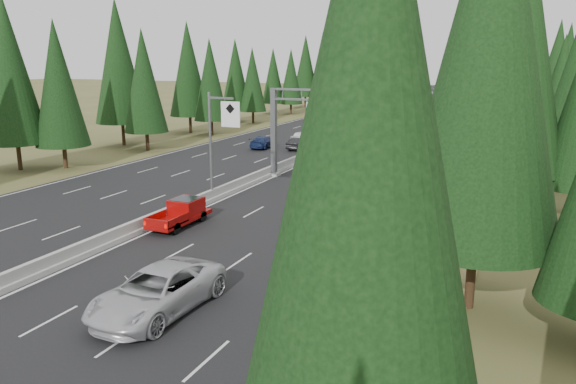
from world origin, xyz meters
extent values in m
cube|color=black|center=(0.00, 80.00, 0.04)|extent=(32.00, 260.00, 0.08)
cube|color=olive|center=(17.80, 80.00, 0.03)|extent=(3.60, 260.00, 0.06)
cube|color=#4B4C23|center=(-17.80, 80.00, 0.03)|extent=(3.60, 260.00, 0.06)
cube|color=gray|center=(0.00, 80.00, 0.23)|extent=(0.70, 260.00, 0.30)
cube|color=gray|center=(0.00, 80.00, 0.63)|extent=(0.30, 260.00, 0.60)
cube|color=slate|center=(0.35, 35.00, 3.98)|extent=(0.45, 0.45, 7.80)
cube|color=gray|center=(0.35, 35.00, 0.23)|extent=(0.90, 0.90, 0.30)
cube|color=slate|center=(16.20, 35.00, 3.98)|extent=(0.45, 0.45, 7.80)
cube|color=gray|center=(16.20, 35.00, 0.23)|extent=(0.90, 0.90, 0.30)
cube|color=slate|center=(8.28, 35.00, 7.80)|extent=(15.85, 0.35, 0.16)
cube|color=slate|center=(8.28, 35.00, 6.96)|extent=(15.85, 0.35, 0.16)
cube|color=#054C19|center=(5.00, 34.75, 5.63)|extent=(3.00, 0.10, 2.50)
cube|color=silver|center=(5.00, 34.69, 5.63)|extent=(2.85, 0.02, 2.35)
cube|color=#054C19|center=(6.00, 34.75, 7.13)|extent=(1.10, 0.10, 0.45)
cube|color=black|center=(11.50, 34.70, 6.13)|extent=(4.50, 0.40, 1.50)
cube|color=orange|center=(11.50, 34.48, 6.48)|extent=(3.80, 0.02, 0.18)
cube|color=orange|center=(11.50, 34.48, 6.13)|extent=(3.80, 0.02, 0.18)
cube|color=orange|center=(11.50, 34.48, 5.78)|extent=(3.80, 0.02, 0.18)
cylinder|color=slate|center=(0.00, 25.00, 4.08)|extent=(0.20, 0.20, 8.00)
cube|color=gray|center=(0.00, 25.00, 0.18)|extent=(0.50, 0.50, 0.20)
cube|color=slate|center=(1.00, 25.00, 7.68)|extent=(2.00, 0.15, 0.15)
cube|color=silver|center=(1.80, 24.88, 6.58)|extent=(1.50, 0.06, 1.80)
cone|color=black|center=(19.07, -0.55, 8.47)|extent=(5.26, 5.26, 12.27)
cylinder|color=black|center=(19.66, 13.95, 1.49)|extent=(0.40, 0.40, 2.97)
cone|color=black|center=(19.66, 13.95, 10.78)|extent=(6.69, 6.69, 15.61)
cylinder|color=black|center=(20.14, 30.20, 1.50)|extent=(0.40, 0.40, 3.00)
cone|color=black|center=(20.14, 30.20, 10.89)|extent=(6.76, 6.76, 15.77)
cylinder|color=black|center=(20.46, 45.19, 1.38)|extent=(0.40, 0.40, 2.77)
cone|color=black|center=(20.46, 45.19, 10.03)|extent=(6.23, 6.23, 14.53)
cylinder|color=black|center=(24.28, 41.58, 1.19)|extent=(0.40, 0.40, 2.39)
cylinder|color=black|center=(20.44, 58.88, 1.15)|extent=(0.40, 0.40, 2.30)
cone|color=black|center=(20.44, 58.88, 8.35)|extent=(5.18, 5.18, 12.09)
cylinder|color=black|center=(23.54, 58.41, 1.04)|extent=(0.40, 0.40, 2.08)
cone|color=black|center=(23.54, 58.41, 7.53)|extent=(4.67, 4.67, 10.90)
cylinder|color=black|center=(20.43, 72.48, 1.45)|extent=(0.40, 0.40, 2.89)
cone|color=black|center=(20.43, 72.48, 10.49)|extent=(6.51, 6.51, 15.19)
cylinder|color=black|center=(24.32, 70.81, 1.18)|extent=(0.40, 0.40, 2.36)
cone|color=black|center=(24.32, 70.81, 8.56)|extent=(5.31, 5.31, 12.40)
cylinder|color=black|center=(19.81, 85.43, 1.36)|extent=(0.40, 0.40, 2.72)
cone|color=black|center=(19.81, 85.43, 9.87)|extent=(6.13, 6.13, 14.30)
cylinder|color=black|center=(24.00, 86.99, 1.02)|extent=(0.40, 0.40, 2.04)
cone|color=black|center=(24.00, 86.99, 7.39)|extent=(4.59, 4.59, 10.70)
cylinder|color=black|center=(19.91, 100.08, 0.96)|extent=(0.40, 0.40, 1.91)
cone|color=black|center=(19.91, 100.08, 6.93)|extent=(4.30, 4.30, 10.03)
cylinder|color=black|center=(24.51, 102.19, 1.05)|extent=(0.40, 0.40, 2.10)
cone|color=black|center=(24.51, 102.19, 7.61)|extent=(4.72, 4.72, 11.02)
cylinder|color=black|center=(19.56, 117.30, 1.01)|extent=(0.40, 0.40, 2.01)
cone|color=black|center=(19.56, 117.30, 7.30)|extent=(4.53, 4.53, 10.57)
cylinder|color=black|center=(24.01, 116.81, 1.43)|extent=(0.40, 0.40, 2.85)
cone|color=black|center=(24.01, 116.81, 10.34)|extent=(6.42, 6.42, 14.97)
cylinder|color=black|center=(19.62, 132.03, 1.20)|extent=(0.40, 0.40, 2.41)
cone|color=black|center=(19.62, 132.03, 8.73)|extent=(5.42, 5.42, 12.65)
cylinder|color=black|center=(24.98, 131.24, 0.97)|extent=(0.40, 0.40, 1.94)
cone|color=black|center=(24.98, 131.24, 7.04)|extent=(4.37, 4.37, 10.19)
cylinder|color=black|center=(20.23, 147.13, 0.90)|extent=(0.40, 0.40, 1.80)
cone|color=black|center=(20.23, 147.13, 6.52)|extent=(4.05, 4.05, 9.45)
cylinder|color=black|center=(24.38, 147.79, 1.16)|extent=(0.40, 0.40, 2.32)
cone|color=black|center=(24.38, 147.79, 8.41)|extent=(5.22, 5.22, 12.18)
cylinder|color=black|center=(19.10, 160.96, 1.12)|extent=(0.40, 0.40, 2.25)
cone|color=black|center=(19.10, 160.96, 8.15)|extent=(5.06, 5.06, 11.80)
cylinder|color=black|center=(24.81, 159.88, 1.16)|extent=(0.40, 0.40, 2.33)
cone|color=black|center=(24.81, 159.88, 8.43)|extent=(5.23, 5.23, 12.21)
cylinder|color=black|center=(20.55, 176.97, 1.10)|extent=(0.40, 0.40, 2.19)
cone|color=black|center=(20.55, 176.97, 7.94)|extent=(4.93, 4.93, 11.50)
cylinder|color=black|center=(23.99, 174.53, 0.96)|extent=(0.40, 0.40, 1.93)
cone|color=black|center=(23.99, 174.53, 7.00)|extent=(4.34, 4.34, 10.13)
cylinder|color=black|center=(19.77, 189.56, 1.39)|extent=(0.40, 0.40, 2.77)
cone|color=black|center=(19.77, 189.56, 10.06)|extent=(6.24, 6.24, 14.57)
cylinder|color=black|center=(24.68, 188.85, 1.33)|extent=(0.40, 0.40, 2.65)
cone|color=black|center=(24.68, 188.85, 9.61)|extent=(5.97, 5.97, 13.92)
cylinder|color=black|center=(-19.62, 30.15, 1.12)|extent=(0.40, 0.40, 2.24)
cone|color=black|center=(-19.62, 30.15, 8.12)|extent=(5.04, 5.04, 11.75)
cylinder|color=black|center=(-23.14, 27.94, 1.29)|extent=(0.40, 0.40, 2.58)
cone|color=black|center=(-23.14, 27.94, 9.34)|extent=(5.80, 5.80, 13.53)
cylinder|color=black|center=(-19.03, 41.97, 1.09)|extent=(0.40, 0.40, 2.18)
cone|color=black|center=(-19.03, 41.97, 7.92)|extent=(4.91, 4.91, 11.47)
cylinder|color=black|center=(-24.41, 44.29, 1.38)|extent=(0.40, 0.40, 2.76)
cone|color=black|center=(-24.41, 44.29, 10.00)|extent=(6.21, 6.21, 14.49)
cylinder|color=black|center=(-19.16, 56.15, 1.04)|extent=(0.40, 0.40, 2.08)
cone|color=black|center=(-19.16, 56.15, 7.53)|extent=(4.68, 4.68, 10.91)
cylinder|color=black|center=(-23.24, 57.08, 1.22)|extent=(0.40, 0.40, 2.45)
cone|color=black|center=(-23.24, 57.08, 8.88)|extent=(5.51, 5.51, 12.86)
cylinder|color=black|center=(-20.75, 71.44, 0.96)|extent=(0.40, 0.40, 1.92)
cone|color=black|center=(-20.75, 71.44, 6.97)|extent=(4.32, 4.32, 10.09)
cylinder|color=black|center=(-24.12, 71.98, 1.07)|extent=(0.40, 0.40, 2.15)
cone|color=black|center=(-24.12, 71.98, 7.79)|extent=(4.83, 4.83, 11.28)
cylinder|color=black|center=(-20.98, 87.24, 0.96)|extent=(0.40, 0.40, 1.92)
cone|color=black|center=(-20.98, 87.24, 6.95)|extent=(4.31, 4.31, 10.06)
cylinder|color=black|center=(-24.63, 87.27, 0.97)|extent=(0.40, 0.40, 1.94)
cone|color=black|center=(-24.63, 87.27, 7.04)|extent=(4.37, 4.37, 10.20)
cylinder|color=black|center=(-20.28, 101.92, 1.25)|extent=(0.40, 0.40, 2.49)
cone|color=black|center=(-20.28, 101.92, 9.04)|extent=(5.61, 5.61, 13.10)
cylinder|color=black|center=(-23.87, 101.40, 1.19)|extent=(0.40, 0.40, 2.39)
cone|color=black|center=(-23.87, 101.40, 8.65)|extent=(5.37, 5.37, 12.53)
cylinder|color=black|center=(-19.04, 117.73, 1.32)|extent=(0.40, 0.40, 2.65)
cone|color=black|center=(-19.04, 117.73, 9.60)|extent=(5.96, 5.96, 13.90)
cylinder|color=black|center=(-23.97, 117.06, 0.90)|extent=(0.40, 0.40, 1.80)
cone|color=black|center=(-23.97, 117.06, 6.53)|extent=(4.06, 4.06, 9.46)
cylinder|color=black|center=(-19.58, 129.51, 1.42)|extent=(0.40, 0.40, 2.83)
cone|color=black|center=(-19.58, 129.51, 10.28)|extent=(6.38, 6.38, 14.88)
cylinder|color=black|center=(-23.44, 132.03, 1.21)|extent=(0.40, 0.40, 2.42)
cone|color=black|center=(-23.44, 132.03, 8.77)|extent=(5.44, 5.44, 12.70)
cylinder|color=black|center=(-20.02, 148.17, 1.33)|extent=(0.40, 0.40, 2.67)
cone|color=black|center=(-20.02, 148.17, 9.67)|extent=(6.00, 6.00, 14.01)
cylinder|color=black|center=(-24.49, 147.22, 1.06)|extent=(0.40, 0.40, 2.12)
cone|color=black|center=(-24.49, 147.22, 7.69)|extent=(4.77, 4.77, 11.14)
cylinder|color=black|center=(-20.16, 160.91, 1.34)|extent=(0.40, 0.40, 2.68)
cone|color=black|center=(-20.16, 160.91, 9.72)|extent=(6.03, 6.03, 14.08)
cylinder|color=black|center=(-23.20, 161.99, 1.48)|extent=(0.40, 0.40, 2.96)
cone|color=black|center=(-23.20, 161.99, 10.71)|extent=(6.65, 6.65, 15.52)
cylinder|color=black|center=(-20.82, 174.80, 1.14)|extent=(0.40, 0.40, 2.29)
cone|color=black|center=(-20.82, 174.80, 8.29)|extent=(5.15, 5.15, 12.01)
cylinder|color=black|center=(-24.30, 174.03, 1.18)|extent=(0.40, 0.40, 2.37)
cone|color=black|center=(-24.30, 174.03, 8.58)|extent=(5.33, 5.33, 12.43)
cylinder|color=black|center=(-20.80, 188.36, 1.15)|extent=(0.40, 0.40, 2.31)
cone|color=black|center=(-20.80, 188.36, 8.37)|extent=(5.19, 5.19, 12.12)
cylinder|color=black|center=(-23.67, 189.25, 0.98)|extent=(0.40, 0.40, 1.96)
cone|color=black|center=(-23.67, 189.25, 7.12)|extent=(4.42, 4.42, 10.31)
imported|color=#BBBBC0|center=(7.79, 8.00, 1.01)|extent=(3.33, 6.80, 1.86)
cylinder|color=black|center=(0.74, 17.14, 0.44)|extent=(0.27, 0.71, 0.71)
cylinder|color=black|center=(2.26, 17.14, 0.44)|extent=(0.27, 0.71, 0.71)
cylinder|color=black|center=(0.74, 20.07, 0.44)|extent=(0.27, 0.71, 0.71)
cylinder|color=black|center=(2.26, 20.07, 0.44)|extent=(0.27, 0.71, 0.71)
cube|color=#9E0B09|center=(1.50, 18.65, 0.57)|extent=(1.78, 4.98, 0.27)
cube|color=#9E0B09|center=(1.50, 19.45, 1.19)|extent=(1.69, 1.96, 0.98)
cube|color=black|center=(1.50, 19.45, 1.46)|extent=(1.51, 1.69, 0.49)
cube|color=#9E0B09|center=(0.65, 17.32, 0.88)|extent=(0.09, 2.13, 0.53)
cube|color=#9E0B09|center=(2.35, 17.32, 0.88)|extent=(0.09, 2.13, 0.53)
cube|color=#9E0B09|center=(1.50, 16.25, 0.88)|extent=(1.78, 0.09, 0.53)
imported|color=#155F32|center=(3.95, 54.86, 0.73)|extent=(1.76, 3.88, 1.29)
imported|color=#530B0B|center=(14.50, 64.89, 0.72)|extent=(1.41, 3.91, 1.28)
imported|color=black|center=(6.80, 94.80, 0.77)|extent=(2.38, 4.94, 1.39)
imported|color=silver|center=(10.72, 94.70, 0.82)|extent=(2.75, 5.45, 1.48)
imported|color=black|center=(5.42, 112.62, 0.83)|extent=(2.17, 4.52, 1.49)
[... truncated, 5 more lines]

